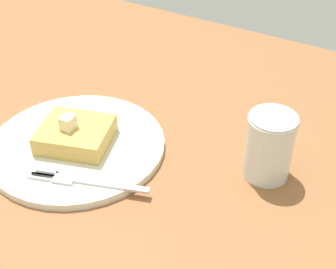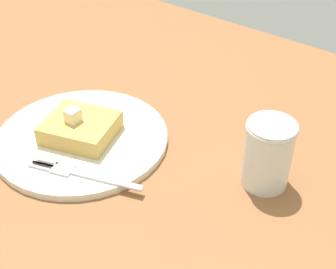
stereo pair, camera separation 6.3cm
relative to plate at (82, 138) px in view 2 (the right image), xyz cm
name	(u,v)px [view 2 (the right image)]	position (x,y,z in cm)	size (l,w,h in cm)	color
table_surface	(46,178)	(-7.85, -0.98, -1.81)	(115.75, 115.75, 2.46)	brown
plate	(82,138)	(0.00, 0.00, 0.00)	(25.17, 25.17, 1.05)	silver
toast_slice_center	(81,128)	(0.00, 0.00, 1.85)	(8.57, 9.65, 2.75)	gold
butter_pat_primary	(73,116)	(-0.71, 0.43, 4.20)	(1.96, 1.76, 1.96)	#F3EAB4
fork	(78,173)	(-6.08, -5.93, 0.65)	(6.66, 15.57, 0.36)	silver
syrup_jar	(267,156)	(8.96, -25.17, 3.70)	(6.43, 6.43, 9.29)	#5D250B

